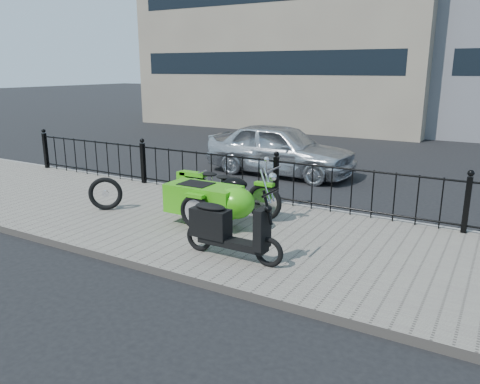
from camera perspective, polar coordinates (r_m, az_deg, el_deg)
The scene contains 9 objects.
ground at distance 8.51m, azimuth 0.49°, elevation -4.27°, with size 120.00×120.00×0.00m, color black.
sidewalk at distance 8.08m, azimuth -1.27°, elevation -4.87°, with size 30.00×3.80×0.12m, color slate.
curb at distance 9.71m, azimuth 4.69°, elevation -1.50°, with size 30.00×0.10×0.12m, color gray.
iron_fence at distance 9.45m, azimuth 4.39°, elevation 1.36°, with size 14.11×0.11×1.08m.
building_tan at distance 25.25m, azimuth 7.10°, elevation 22.09°, with size 14.00×8.01×12.00m.
motorcycle_sidecar at distance 8.16m, azimuth -2.89°, elevation -0.76°, with size 2.28×1.48×0.98m.
scooter at distance 6.76m, azimuth -1.74°, elevation -4.57°, with size 1.61×0.47×1.09m.
spare_tire at distance 9.38m, azimuth -16.08°, elevation -0.20°, with size 0.65×0.65×0.09m, color black.
sedan_car at distance 12.61m, azimuth 4.92°, elevation 5.24°, with size 1.63×4.05×1.38m, color silver.
Camera 1 is at (3.96, -6.99, 2.79)m, focal length 35.00 mm.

